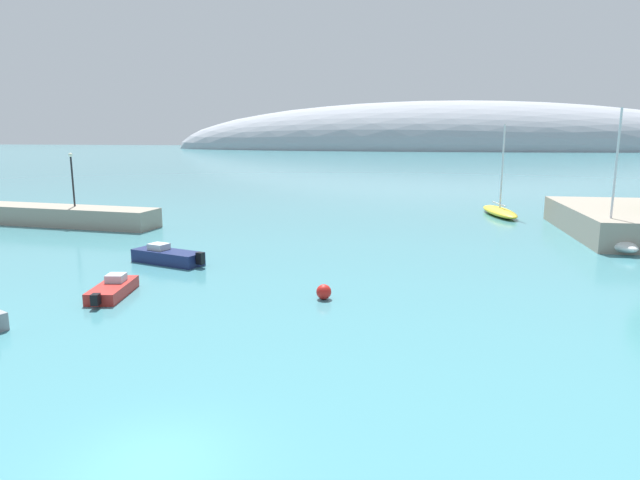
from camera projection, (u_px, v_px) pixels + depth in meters
name	position (u px, v px, depth m)	size (l,w,h in m)	color
water	(150.00, 465.00, 14.25)	(600.00, 600.00, 0.00)	teal
breakwater_rocks	(50.00, 215.00, 50.63)	(20.98, 3.34, 1.70)	gray
distant_ridge	(450.00, 149.00, 250.58)	(254.85, 59.83, 42.81)	#999EA8
sailboat_white_near_shore	(609.00, 240.00, 40.45)	(3.19, 6.88, 9.98)	white
sailboat_yellow_mid_mooring	(500.00, 211.00, 55.94)	(3.50, 8.37, 9.01)	yellow
motorboat_red_foreground	(113.00, 289.00, 28.82)	(2.01, 4.32, 1.00)	red
motorboat_navy_alongside_breakwater	(168.00, 256.00, 35.86)	(5.35, 3.10, 1.22)	navy
mooring_buoy_red	(324.00, 292.00, 28.21)	(0.77, 0.77, 0.77)	red
harbor_lamp_post	(72.00, 174.00, 49.64)	(0.36, 0.36, 4.77)	black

